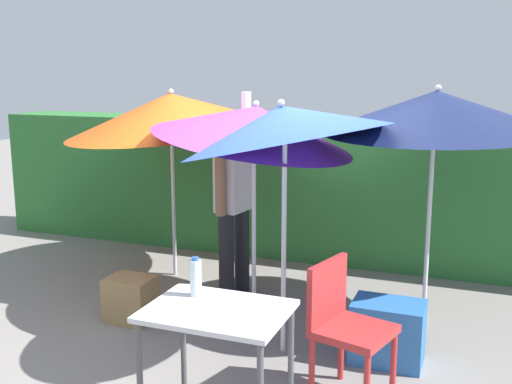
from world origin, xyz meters
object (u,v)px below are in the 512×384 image
object	(u,v)px
bottle_water	(196,278)
umbrella_navy	(171,112)
person_vendor	(234,198)
cooler_box	(388,332)
chair_plastic	(344,322)
umbrella_rainbow	(255,124)
umbrella_yellow	(283,125)
folding_table	(217,324)
crate_cardboard	(131,299)
umbrella_orange	(436,111)

from	to	relation	value
bottle_water	umbrella_navy	bearing A→B (deg)	121.45
person_vendor	cooler_box	size ratio (longest dim) A/B	3.71
bottle_water	chair_plastic	bearing A→B (deg)	31.57
umbrella_rainbow	umbrella_yellow	size ratio (longest dim) A/B	0.95
umbrella_yellow	chair_plastic	size ratio (longest dim) A/B	2.27
umbrella_yellow	cooler_box	size ratio (longest dim) A/B	3.99
umbrella_rainbow	bottle_water	xyz separation A→B (m)	(0.23, -1.58, -0.77)
umbrella_yellow	folding_table	size ratio (longest dim) A/B	2.53
chair_plastic	bottle_water	distance (m)	1.00
chair_plastic	crate_cardboard	bearing A→B (deg)	163.86
chair_plastic	cooler_box	world-z (taller)	chair_plastic
umbrella_rainbow	folding_table	bearing A→B (deg)	-75.93
folding_table	chair_plastic	bearing A→B (deg)	46.42
umbrella_rainbow	bottle_water	size ratio (longest dim) A/B	8.03
umbrella_yellow	person_vendor	xyz separation A→B (m)	(-0.78, 0.95, -0.77)
cooler_box	person_vendor	bearing A→B (deg)	152.13
person_vendor	umbrella_navy	bearing A→B (deg)	158.22
cooler_box	folding_table	bearing A→B (deg)	-122.96
umbrella_rainbow	umbrella_yellow	distance (m)	0.78
umbrella_yellow	cooler_box	xyz separation A→B (m)	(0.76, 0.13, -1.48)
umbrella_navy	person_vendor	distance (m)	1.13
umbrella_orange	umbrella_navy	world-z (taller)	umbrella_navy
umbrella_navy	chair_plastic	size ratio (longest dim) A/B	2.38
umbrella_orange	umbrella_yellow	xyz separation A→B (m)	(-0.94, -0.95, -0.06)
umbrella_orange	folding_table	xyz separation A→B (m)	(-0.97, -2.04, -1.10)
chair_plastic	umbrella_yellow	bearing A→B (deg)	141.40
umbrella_rainbow	folding_table	xyz separation A→B (m)	(0.43, -1.71, -0.98)
person_vendor	bottle_water	distance (m)	1.97
person_vendor	cooler_box	distance (m)	1.88
umbrella_rainbow	crate_cardboard	xyz separation A→B (m)	(-0.91, -0.53, -1.45)
umbrella_rainbow	umbrella_navy	size ratio (longest dim) A/B	0.91
folding_table	bottle_water	distance (m)	0.32
bottle_water	umbrella_rainbow	bearing A→B (deg)	98.29
umbrella_rainbow	chair_plastic	size ratio (longest dim) A/B	2.16
cooler_box	crate_cardboard	xyz separation A→B (m)	(-2.13, -0.03, -0.04)
umbrella_rainbow	umbrella_yellow	xyz separation A→B (m)	(0.45, -0.63, 0.06)
person_vendor	folding_table	bearing A→B (deg)	-69.57
umbrella_orange	umbrella_yellow	size ratio (longest dim) A/B	0.98
crate_cardboard	umbrella_navy	bearing A→B (deg)	100.11
chair_plastic	cooler_box	size ratio (longest dim) A/B	1.76
umbrella_navy	folding_table	distance (m)	2.99
umbrella_orange	folding_table	distance (m)	2.51
umbrella_navy	person_vendor	bearing A→B (deg)	-21.78
umbrella_navy	folding_table	xyz separation A→B (m)	(1.55, -2.35, -1.01)
umbrella_navy	cooler_box	xyz separation A→B (m)	(2.34, -1.13, -1.45)
umbrella_orange	bottle_water	world-z (taller)	umbrella_orange
chair_plastic	cooler_box	distance (m)	0.68
umbrella_rainbow	umbrella_navy	bearing A→B (deg)	150.57
umbrella_yellow	bottle_water	world-z (taller)	umbrella_yellow
bottle_water	cooler_box	bearing A→B (deg)	47.49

